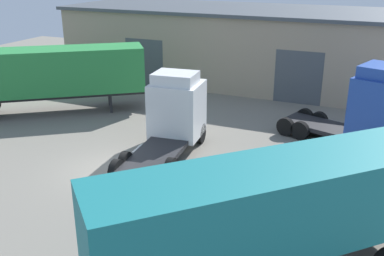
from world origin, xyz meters
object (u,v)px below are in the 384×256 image
at_px(container_trailer_black, 274,209).
at_px(tractor_unit_blue, 371,110).
at_px(container_trailer_green, 50,73).
at_px(tractor_unit_white, 173,115).

relative_size(container_trailer_black, tractor_unit_blue, 1.40).
relative_size(container_trailer_green, container_trailer_black, 1.13).
bearing_deg(tractor_unit_blue, tractor_unit_white, -138.47).
xyz_separation_m(tractor_unit_white, container_trailer_black, (7.15, -8.10, 0.66)).
height_order(tractor_unit_white, tractor_unit_blue, tractor_unit_blue).
xyz_separation_m(container_trailer_green, container_trailer_black, (16.72, -10.33, -0.10)).
distance_m(container_trailer_black, tractor_unit_blue, 12.26).
xyz_separation_m(container_trailer_black, tractor_unit_blue, (2.02, 12.09, -0.41)).
height_order(tractor_unit_white, container_trailer_green, container_trailer_green).
distance_m(container_trailer_green, container_trailer_black, 19.65).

